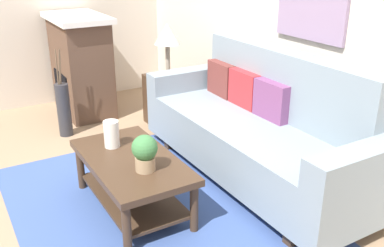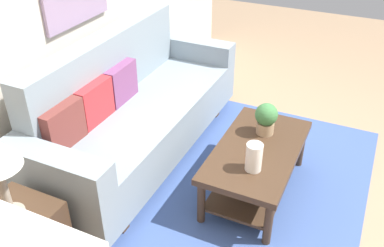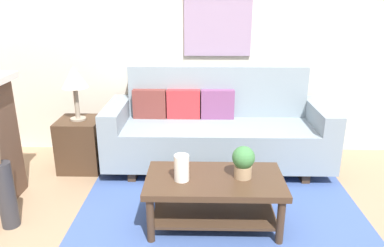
% 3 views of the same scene
% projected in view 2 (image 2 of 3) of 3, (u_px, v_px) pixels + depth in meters
% --- Properties ---
extents(ground_plane, '(9.78, 9.78, 0.00)m').
position_uv_depth(ground_plane, '(300.00, 199.00, 3.36)').
color(ground_plane, '#9E7F60').
extents(area_rug, '(2.48, 1.97, 0.01)m').
position_uv_depth(area_rug, '(241.00, 181.00, 3.54)').
color(area_rug, '#3D5693').
rests_on(area_rug, ground_plane).
extents(couch, '(2.36, 0.84, 1.08)m').
position_uv_depth(couch, '(135.00, 111.00, 3.67)').
color(couch, gray).
rests_on(couch, ground_plane).
extents(throw_pillow_maroon, '(0.36, 0.13, 0.32)m').
position_uv_depth(throw_pillow_maroon, '(63.00, 126.00, 3.01)').
color(throw_pillow_maroon, brown).
rests_on(throw_pillow_maroon, couch).
extents(throw_pillow_crimson, '(0.36, 0.12, 0.32)m').
position_uv_depth(throw_pillow_crimson, '(94.00, 103.00, 3.30)').
color(throw_pillow_crimson, red).
rests_on(throw_pillow_crimson, couch).
extents(throw_pillow_plum, '(0.36, 0.13, 0.32)m').
position_uv_depth(throw_pillow_plum, '(120.00, 83.00, 3.58)').
color(throw_pillow_plum, '#7A4270').
rests_on(throw_pillow_plum, couch).
extents(coffee_table, '(1.10, 0.60, 0.43)m').
position_uv_depth(coffee_table, '(257.00, 160.00, 3.27)').
color(coffee_table, '#422D1E').
rests_on(coffee_table, ground_plane).
extents(tabletop_vase, '(0.12, 0.12, 0.21)m').
position_uv_depth(tabletop_vase, '(254.00, 157.00, 2.94)').
color(tabletop_vase, white).
rests_on(tabletop_vase, coffee_table).
extents(potted_plant_tabletop, '(0.18, 0.18, 0.26)m').
position_uv_depth(potted_plant_tabletop, '(266.00, 118.00, 3.31)').
color(potted_plant_tabletop, tan).
rests_on(potted_plant_tabletop, coffee_table).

